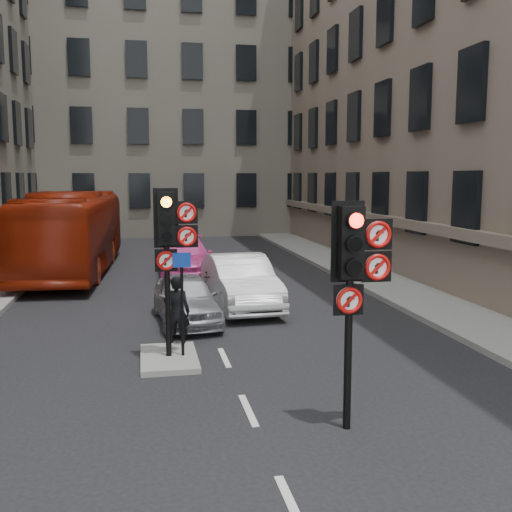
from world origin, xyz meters
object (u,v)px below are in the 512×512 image
object	(u,v)px
signal_far	(171,236)
car_silver	(186,299)
signal_near	(355,266)
car_white	(240,282)
info_sign	(182,290)
motorcycle	(209,288)
car_pink	(185,257)
motorcyclist	(177,312)
bus_red	(73,232)

from	to	relation	value
signal_far	car_silver	bearing A→B (deg)	81.04
signal_near	car_white	bearing A→B (deg)	92.13
car_silver	info_sign	world-z (taller)	info_sign
signal_near	motorcycle	xyz separation A→B (m)	(-1.18, 9.82, -2.11)
motorcycle	info_sign	size ratio (longest dim) A/B	0.70
signal_near	car_pink	world-z (taller)	signal_near
car_pink	motorcyclist	bearing A→B (deg)	-94.53
car_white	car_pink	distance (m)	6.18
motorcyclist	bus_red	bearing A→B (deg)	-60.27
signal_far	car_white	distance (m)	5.76
bus_red	car_pink	bearing A→B (deg)	-19.63
signal_near	motorcycle	world-z (taller)	signal_near
car_silver	car_white	xyz separation A→B (m)	(1.73, 1.55, 0.13)
car_pink	signal_near	bearing A→B (deg)	-83.48
car_silver	info_sign	size ratio (longest dim) A/B	1.71
motorcyclist	signal_near	bearing A→B (deg)	129.13
car_silver	bus_red	distance (m)	10.27
signal_near	signal_far	size ratio (longest dim) A/B	1.00
motorcycle	car_white	bearing A→B (deg)	-52.38
motorcycle	signal_far	bearing A→B (deg)	-109.84
signal_far	bus_red	distance (m)	13.31
car_silver	car_white	distance (m)	2.32
info_sign	car_silver	bearing A→B (deg)	81.43
motorcyclist	car_white	bearing A→B (deg)	-105.21
signal_near	signal_far	distance (m)	4.77
bus_red	info_sign	distance (m)	13.37
car_pink	motorcycle	size ratio (longest dim) A/B	3.26
bus_red	car_silver	bearing A→B (deg)	-64.59
bus_red	info_sign	world-z (taller)	bus_red
car_pink	motorcycle	bearing A→B (deg)	-85.30
info_sign	car_pink	bearing A→B (deg)	82.41
signal_near	motorcycle	distance (m)	10.12
motorcyclist	info_sign	size ratio (longest dim) A/B	0.75
signal_far	car_white	world-z (taller)	signal_far
car_white	bus_red	world-z (taller)	bus_red
car_white	bus_red	bearing A→B (deg)	122.16
car_silver	motorcycle	world-z (taller)	car_silver
motorcycle	motorcyclist	distance (m)	4.99
car_silver	bus_red	bearing A→B (deg)	108.21
motorcycle	info_sign	distance (m)	6.09
car_silver	bus_red	xyz separation A→B (m)	(-3.92, 9.44, 1.01)
car_pink	motorcyclist	distance (m)	10.03
car_silver	car_pink	bearing A→B (deg)	81.75
signal_near	info_sign	size ratio (longest dim) A/B	1.60
car_silver	car_white	world-z (taller)	car_white
car_white	car_silver	bearing A→B (deg)	-141.71
car_white	info_sign	xyz separation A→B (m)	(-2.05, -4.98, 0.78)
car_white	motorcycle	size ratio (longest dim) A/B	3.06
motorcyclist	car_pink	bearing A→B (deg)	-82.09
bus_red	motorcyclist	distance (m)	12.37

